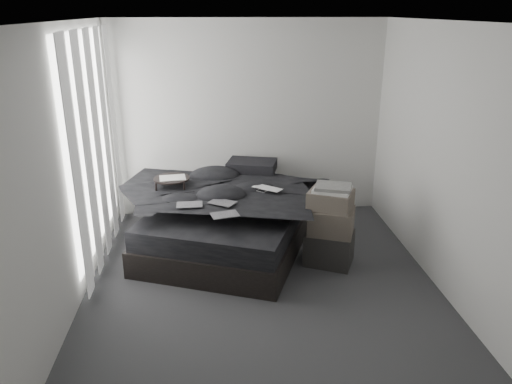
{
  "coord_description": "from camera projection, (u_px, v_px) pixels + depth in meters",
  "views": [
    {
      "loc": [
        -0.44,
        -4.48,
        2.7
      ],
      "look_at": [
        0.0,
        0.8,
        0.75
      ],
      "focal_mm": 35.0,
      "sensor_mm": 36.0,
      "label": 1
    }
  ],
  "objects": [
    {
      "name": "wall_front",
      "position": [
        300.0,
        280.0,
        2.74
      ],
      "size": [
        3.6,
        0.01,
        2.6
      ],
      "primitive_type": "cube",
      "color": "silver",
      "rests_on": "ground"
    },
    {
      "name": "ceiling",
      "position": [
        264.0,
        21.0,
        4.26
      ],
      "size": [
        3.6,
        4.2,
        0.01
      ],
      "primitive_type": "cube",
      "color": "white",
      "rests_on": "ground"
    },
    {
      "name": "wall_right",
      "position": [
        447.0,
        162.0,
        4.85
      ],
      "size": [
        0.01,
        4.2,
        2.6
      ],
      "primitive_type": "cube",
      "color": "silver",
      "rests_on": "ground"
    },
    {
      "name": "floor_books",
      "position": [
        177.0,
        235.0,
        6.18
      ],
      "size": [
        0.15,
        0.2,
        0.13
      ],
      "primitive_type": "cube",
      "rotation": [
        0.0,
        0.0,
        0.13
      ],
      "color": "black",
      "rests_on": "floor"
    },
    {
      "name": "pillow_upper",
      "position": [
        252.0,
        166.0,
        6.57
      ],
      "size": [
        0.71,
        0.57,
        0.14
      ],
      "primitive_type": "cube",
      "rotation": [
        0.0,
        0.0,
        -0.25
      ],
      "color": "black",
      "rests_on": "pillow_lower"
    },
    {
      "name": "mattress",
      "position": [
        231.0,
        213.0,
        5.94
      ],
      "size": [
        2.25,
        2.56,
        0.23
      ],
      "primitive_type": "cube",
      "rotation": [
        0.0,
        0.0,
        -0.36
      ],
      "color": "black",
      "rests_on": "bed"
    },
    {
      "name": "window_left",
      "position": [
        91.0,
        142.0,
        5.39
      ],
      "size": [
        0.02,
        2.0,
        2.3
      ],
      "primitive_type": "cube",
      "color": "white",
      "rests_on": "wall_left"
    },
    {
      "name": "pillow_lower",
      "position": [
        247.0,
        175.0,
        6.66
      ],
      "size": [
        0.78,
        0.65,
        0.15
      ],
      "primitive_type": "cube",
      "rotation": [
        0.0,
        0.0,
        -0.36
      ],
      "color": "black",
      "rests_on": "mattress"
    },
    {
      "name": "box_lower",
      "position": [
        329.0,
        248.0,
        5.58
      ],
      "size": [
        0.63,
        0.57,
        0.38
      ],
      "primitive_type": "cube",
      "rotation": [
        0.0,
        0.0,
        -0.42
      ],
      "color": "black",
      "rests_on": "floor"
    },
    {
      "name": "art_book_white",
      "position": [
        332.0,
        190.0,
        5.34
      ],
      "size": [
        0.48,
        0.44,
        0.04
      ],
      "primitive_type": "cube",
      "rotation": [
        0.0,
        0.0,
        -0.42
      ],
      "color": "silver",
      "rests_on": "box_upper"
    },
    {
      "name": "comic_b",
      "position": [
        222.0,
        195.0,
        5.41
      ],
      "size": [
        0.33,
        0.3,
        0.01
      ],
      "primitive_type": "cube",
      "rotation": [
        0.0,
        0.0,
        -0.57
      ],
      "color": "black",
      "rests_on": "duvet"
    },
    {
      "name": "bed",
      "position": [
        231.0,
        233.0,
        6.03
      ],
      "size": [
        2.33,
        2.65,
        0.3
      ],
      "primitive_type": "cube",
      "rotation": [
        0.0,
        0.0,
        -0.36
      ],
      "color": "black",
      "rests_on": "floor"
    },
    {
      "name": "curtain_left",
      "position": [
        97.0,
        148.0,
        5.42
      ],
      "size": [
        0.06,
        2.12,
        2.48
      ],
      "primitive_type": "cube",
      "color": "white",
      "rests_on": "wall_left"
    },
    {
      "name": "laptop",
      "position": [
        265.0,
        184.0,
        5.75
      ],
      "size": [
        0.42,
        0.4,
        0.03
      ],
      "primitive_type": "imported",
      "rotation": [
        0.0,
        0.0,
        -0.67
      ],
      "color": "silver",
      "rests_on": "duvet"
    },
    {
      "name": "box_mid",
      "position": [
        331.0,
        221.0,
        5.45
      ],
      "size": [
        0.58,
        0.52,
        0.29
      ],
      "primitive_type": "cube",
      "rotation": [
        0.0,
        0.0,
        -0.35
      ],
      "color": "#524A41",
      "rests_on": "box_lower"
    },
    {
      "name": "box_upper",
      "position": [
        331.0,
        200.0,
        5.38
      ],
      "size": [
        0.57,
        0.53,
        0.2
      ],
      "primitive_type": "cube",
      "rotation": [
        0.0,
        0.0,
        -0.47
      ],
      "color": "#524A41",
      "rests_on": "box_mid"
    },
    {
      "name": "art_book_snake",
      "position": [
        333.0,
        187.0,
        5.31
      ],
      "size": [
        0.45,
        0.4,
        0.04
      ],
      "primitive_type": "cube",
      "rotation": [
        0.0,
        0.0,
        -0.32
      ],
      "color": "silver",
      "rests_on": "art_book_white"
    },
    {
      "name": "papers",
      "position": [
        172.0,
        178.0,
        5.95
      ],
      "size": [
        0.33,
        0.26,
        0.02
      ],
      "primitive_type": "cube",
      "rotation": [
        0.0,
        0.0,
        0.13
      ],
      "color": "white",
      "rests_on": "side_stand"
    },
    {
      "name": "floor",
      "position": [
        262.0,
        287.0,
        5.16
      ],
      "size": [
        3.6,
        4.2,
        0.01
      ],
      "primitive_type": "cube",
      "color": "#37373A",
      "rests_on": "ground"
    },
    {
      "name": "comic_a",
      "position": [
        189.0,
        198.0,
        5.35
      ],
      "size": [
        0.28,
        0.19,
        0.01
      ],
      "primitive_type": "cube",
      "rotation": [
        0.0,
        0.0,
        0.02
      ],
      "color": "black",
      "rests_on": "duvet"
    },
    {
      "name": "wall_back",
      "position": [
        248.0,
        120.0,
        6.67
      ],
      "size": [
        3.6,
        0.01,
        2.6
      ],
      "primitive_type": "cube",
      "color": "silver",
      "rests_on": "ground"
    },
    {
      "name": "comic_c",
      "position": [
        225.0,
        206.0,
        5.08
      ],
      "size": [
        0.31,
        0.24,
        0.01
      ],
      "primitive_type": "cube",
      "rotation": [
        0.0,
        0.0,
        0.25
      ],
      "color": "black",
      "rests_on": "duvet"
    },
    {
      "name": "duvet",
      "position": [
        229.0,
        195.0,
        5.81
      ],
      "size": [
        2.18,
        2.33,
        0.26
      ],
      "primitive_type": "imported",
      "rotation": [
        0.0,
        0.0,
        -0.36
      ],
      "color": "black",
      "rests_on": "mattress"
    },
    {
      "name": "wall_left",
      "position": [
        68.0,
        171.0,
        4.56
      ],
      "size": [
        0.01,
        4.2,
        2.6
      ],
      "primitive_type": "cube",
      "color": "silver",
      "rests_on": "ground"
    },
    {
      "name": "side_stand",
      "position": [
        174.0,
        209.0,
        6.1
      ],
      "size": [
        0.45,
        0.45,
        0.79
      ],
      "primitive_type": "cylinder",
      "rotation": [
        0.0,
        0.0,
        -0.05
      ],
      "color": "black",
      "rests_on": "floor"
    }
  ]
}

